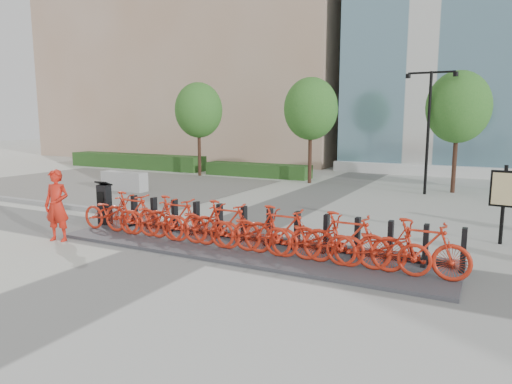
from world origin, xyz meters
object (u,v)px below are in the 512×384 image
at_px(kiosk, 104,203).
at_px(jersey_barrier, 124,181).
at_px(map_sign, 504,192).
at_px(bike_0, 111,213).
at_px(worker_red, 57,205).

relative_size(kiosk, jersey_barrier, 0.58).
relative_size(kiosk, map_sign, 0.64).
bearing_deg(map_sign, kiosk, -157.21).
bearing_deg(jersey_barrier, bike_0, -49.76).
height_order(worker_red, map_sign, map_sign).
height_order(kiosk, map_sign, map_sign).
distance_m(kiosk, worker_red, 1.72).
relative_size(kiosk, worker_red, 0.69).
bearing_deg(map_sign, jersey_barrier, 176.72).
bearing_deg(kiosk, map_sign, 10.40).
bearing_deg(worker_red, map_sign, 11.54).
bearing_deg(worker_red, bike_0, 44.34).
relative_size(worker_red, map_sign, 0.93).
bearing_deg(jersey_barrier, map_sign, -9.55).
relative_size(bike_0, jersey_barrier, 0.89).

